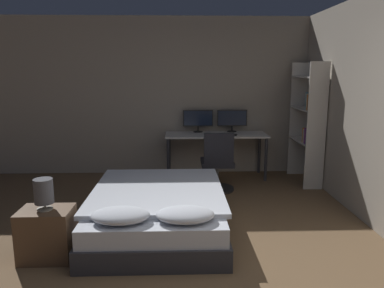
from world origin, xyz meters
The scene contains 12 objects.
wall_back centered at (0.00, 3.87, 1.35)m, with size 12.00×0.06×2.70m.
wall_side_right centered at (1.92, 1.50, 1.35)m, with size 0.06×12.00×2.70m.
bed centered at (-0.58, 1.35, 0.23)m, with size 1.49×2.00×0.54m.
nightstand centered at (-1.61, 0.72, 0.25)m, with size 0.49×0.37×0.50m.
bedside_lamp centered at (-1.61, 0.72, 0.67)m, with size 0.18×0.18×0.30m.
desk centered at (0.29, 3.49, 0.67)m, with size 1.70×0.61×0.75m.
monitor_left centered at (0.00, 3.70, 0.98)m, with size 0.51×0.16×0.38m.
monitor_right centered at (0.59, 3.70, 0.98)m, with size 0.51×0.16×0.38m.
keyboard centered at (0.29, 3.29, 0.76)m, with size 0.41×0.13×0.02m.
computer_mouse centered at (0.59, 3.29, 0.77)m, with size 0.07×0.05×0.04m.
office_chair centered at (0.24, 2.73, 0.37)m, with size 0.52×0.52×0.92m.
bookshelf centered at (1.73, 3.11, 1.05)m, with size 0.29×0.89×1.93m.
Camera 1 is at (-0.33, -2.69, 1.80)m, focal length 35.00 mm.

